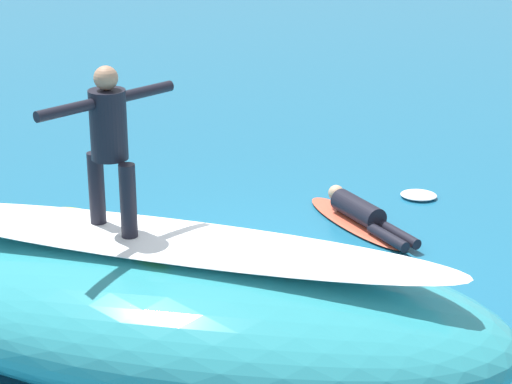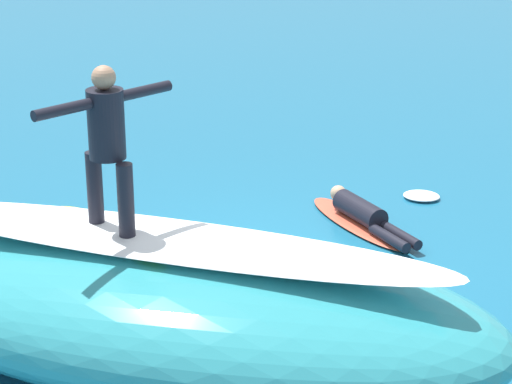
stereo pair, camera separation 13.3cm
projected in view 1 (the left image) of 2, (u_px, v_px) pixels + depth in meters
The scene contains 8 objects.
ground_plane at pixel (242, 274), 11.66m from camera, with size 120.00×120.00×0.00m, color #196084.
wave_crest at pixel (170, 307), 9.45m from camera, with size 6.57×2.83×1.30m, color teal.
wave_foam_lip at pixel (168, 240), 9.21m from camera, with size 5.58×0.99×0.08m, color white.
surfboard_riding at pixel (114, 234), 9.36m from camera, with size 1.88×0.52×0.07m, color yellow.
surfer_riding at pixel (109, 137), 9.03m from camera, with size 1.08×1.18×1.58m.
surfboard_paddling at pixel (358, 223), 13.06m from camera, with size 2.10×0.54×0.06m, color #E0563D.
surfer_paddling at pixel (364, 214), 12.89m from camera, with size 1.12×1.61×0.32m.
foam_patch_near at pixel (419, 195), 13.99m from camera, with size 0.51×0.44×0.08m, color white.
Camera 1 is at (-0.65, 10.57, 4.98)m, focal length 69.82 mm.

